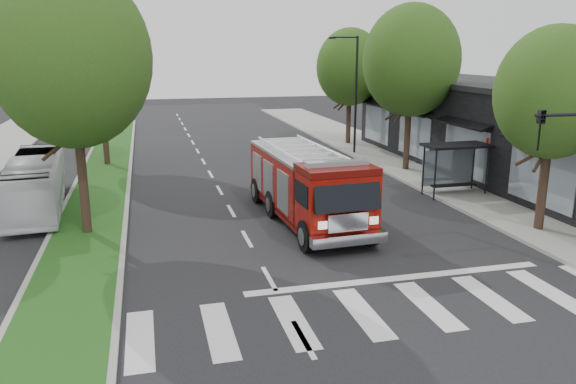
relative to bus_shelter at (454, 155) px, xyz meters
name	(u,v)px	position (x,y,z in m)	size (l,w,h in m)	color
ground	(269,279)	(-11.20, -8.15, -2.04)	(140.00, 140.00, 0.00)	black
sidewalk_right	(455,184)	(1.30, 1.85, -1.96)	(5.00, 80.00, 0.15)	gray
median	(106,171)	(-17.20, 9.85, -1.96)	(3.00, 50.00, 0.15)	gray
storefront_row	(532,136)	(5.80, 1.85, 0.46)	(8.00, 30.00, 5.00)	black
bus_shelter	(454,155)	(0.00, 0.00, 0.00)	(3.20, 1.60, 2.61)	black
tree_right_near	(554,93)	(0.30, -6.15, 3.47)	(4.40, 4.40, 8.05)	black
tree_right_mid	(411,61)	(0.30, 5.85, 4.45)	(5.60, 5.60, 9.72)	black
tree_right_far	(350,67)	(0.30, 15.85, 3.80)	(5.00, 5.00, 8.73)	black
tree_median_near	(71,58)	(-17.20, -2.15, 4.77)	(5.80, 5.80, 10.16)	black
tree_median_far	(99,60)	(-17.20, 11.85, 4.45)	(5.60, 5.60, 9.72)	black
streetlight_right_far	(354,90)	(-0.85, 11.85, 2.44)	(2.11, 0.20, 8.00)	black
fire_engine	(307,186)	(-8.30, -2.42, -0.49)	(3.29, 9.43, 3.22)	#4D0804
city_bus	(36,183)	(-19.70, 2.19, -0.78)	(2.11, 9.01, 2.51)	silver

